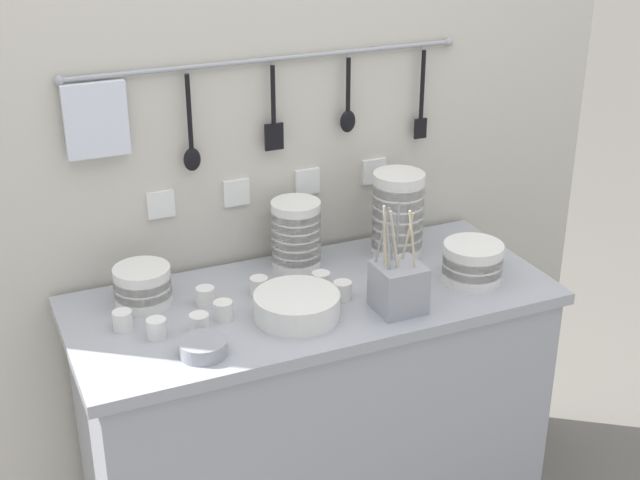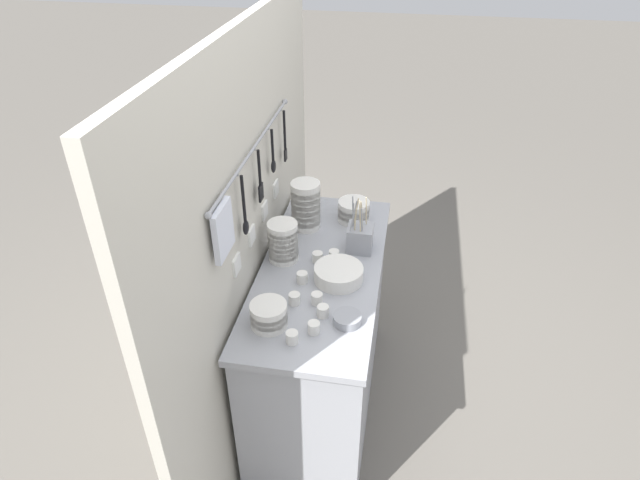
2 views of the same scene
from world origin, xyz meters
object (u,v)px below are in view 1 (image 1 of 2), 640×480
Objects in this scene: cup_mid_row at (343,290)px; cup_edge_near at (259,286)px; cup_front_left at (223,311)px; bowl_stack_tall_left at (296,234)px; cutlery_caddy at (398,286)px; cup_beside_plates at (321,281)px; cup_edge_far at (157,328)px; cup_back_right at (495,257)px; steel_mixing_bowl at (203,347)px; bowl_stack_back_corner at (143,286)px; bowl_stack_nested_right at (472,262)px; cup_front_right at (205,296)px; bowl_stack_wide_centre at (398,215)px; cup_back_left at (123,320)px; plate_stack at (297,306)px; cup_centre at (199,323)px.

cup_mid_row and cup_edge_near have the same top height.
bowl_stack_tall_left is at bearing 36.29° from cup_front_left.
cup_beside_plates is at bearing 126.94° from cutlery_caddy.
cup_back_right is (0.92, 0.01, 0.00)m from cup_edge_far.
cutlery_caddy is at bearing 1.14° from steel_mixing_bowl.
cup_edge_near is at bearing -142.41° from bowl_stack_tall_left.
cup_back_right is at bearing -6.95° from cup_beside_plates.
bowl_stack_nested_right reaches higher than bowl_stack_back_corner.
cup_back_right is at bearing -7.24° from cup_front_right.
cup_front_left is at bearing -164.44° from bowl_stack_wide_centre.
cup_beside_plates is at bearing -158.87° from bowl_stack_wide_centre.
cup_edge_far is at bearing -47.13° from cup_back_left.
bowl_stack_back_corner is (-0.70, 0.00, -0.07)m from bowl_stack_wide_centre.
bowl_stack_back_corner is 0.49m from cup_mid_row.
cup_back_left is (-0.87, 0.11, -0.03)m from bowl_stack_nested_right.
bowl_stack_tall_left is at bearing 5.97° from bowl_stack_back_corner.
cup_back_left and cup_edge_near have the same top height.
cup_beside_plates is at bearing -87.97° from bowl_stack_tall_left.
bowl_stack_tall_left is at bearing 21.22° from cup_front_right.
cup_back_left is 0.53m from cup_mid_row.
cup_beside_plates is (0.29, -0.04, 0.00)m from cup_front_right.
cup_front_right is 1.00× the size of cup_beside_plates.
bowl_stack_back_corner is at bearing 159.01° from cup_mid_row.
cup_back_left is at bearing 164.06° from plate_stack.
plate_stack is (-0.11, -0.26, -0.06)m from bowl_stack_tall_left.
cup_back_right is (0.48, -0.21, -0.07)m from bowl_stack_tall_left.
bowl_stack_tall_left is at bearing 112.53° from cutlery_caddy.
cup_back_left is (-0.49, -0.15, -0.07)m from bowl_stack_tall_left.
steel_mixing_bowl is 0.40× the size of cutlery_caddy.
steel_mixing_bowl is (-0.63, -0.28, -0.10)m from bowl_stack_wide_centre.
steel_mixing_bowl is at bearing -153.82° from cup_beside_plates.
cup_beside_plates and cup_front_left have the same top height.
plate_stack is at bearing 179.66° from bowl_stack_nested_right.
bowl_stack_wide_centre reaches higher than steel_mixing_bowl.
cup_beside_plates is at bearing 8.47° from cup_edge_far.
cup_edge_near is at bearing 106.00° from plate_stack.
cup_beside_plates is 0.16m from cup_edge_near.
cup_centre and cup_back_right have the same top height.
cutlery_caddy is at bearing -162.63° from cup_back_right.
cup_back_right is at bearing -3.57° from cup_back_left.
cup_centre is at bearing -66.10° from bowl_stack_back_corner.
bowl_stack_back_corner is 0.29m from steel_mixing_bowl.
cup_mid_row is at bearing 15.78° from steel_mixing_bowl.
bowl_stack_tall_left is 3.99× the size of cup_mid_row.
cup_back_left is 1.00× the size of cup_front_left.
bowl_stack_nested_right is 3.34× the size of cup_front_left.
steel_mixing_bowl is at bearing -174.80° from bowl_stack_nested_right.
cup_back_left is at bearing 132.87° from cup_edge_far.
cup_front_left is at bearing 159.14° from plate_stack.
cup_mid_row is at bearing 2.25° from cup_centre.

